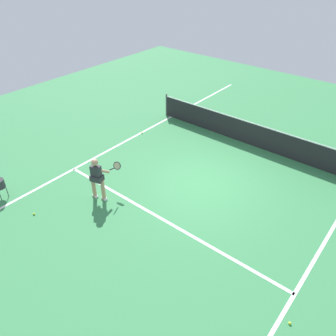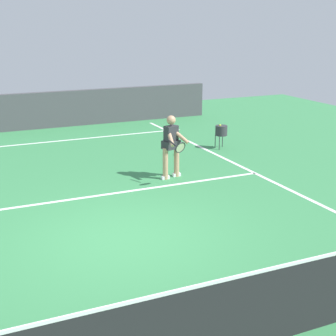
{
  "view_description": "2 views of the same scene",
  "coord_description": "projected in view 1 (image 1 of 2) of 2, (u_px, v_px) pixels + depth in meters",
  "views": [
    {
      "loc": [
        5.15,
        -8.23,
        7.21
      ],
      "look_at": [
        -0.84,
        -0.92,
        0.8
      ],
      "focal_mm": 36.08,
      "sensor_mm": 36.0,
      "label": 1
    },
    {
      "loc": [
        2.62,
        7.79,
        3.75
      ],
      "look_at": [
        -1.23,
        -0.82,
        0.92
      ],
      "focal_mm": 53.29,
      "sensor_mm": 36.0,
      "label": 2
    }
  ],
  "objects": [
    {
      "name": "ground_plane",
      "position": [
        203.0,
        184.0,
        12.02
      ],
      "size": [
        26.84,
        26.84,
        0.0
      ],
      "primitive_type": "plane",
      "color": "#38844C"
    },
    {
      "name": "service_line_marking",
      "position": [
        161.0,
        218.0,
        10.54
      ],
      "size": [
        8.63,
        0.1,
        0.01
      ],
      "primitive_type": "cube",
      "color": "white",
      "rests_on": "ground"
    },
    {
      "name": "sideline_left_marking",
      "position": [
        118.0,
        145.0,
        14.28
      ],
      "size": [
        0.1,
        18.64,
        0.01
      ],
      "primitive_type": "cube",
      "color": "white",
      "rests_on": "ground"
    },
    {
      "name": "sideline_right_marking",
      "position": [
        326.0,
        240.0,
        9.75
      ],
      "size": [
        0.1,
        18.64,
        0.01
      ],
      "primitive_type": "cube",
      "color": "white",
      "rests_on": "ground"
    },
    {
      "name": "court_net",
      "position": [
        252.0,
        134.0,
        14.02
      ],
      "size": [
        9.31,
        0.08,
        1.1
      ],
      "color": "#4C4C51",
      "rests_on": "ground"
    },
    {
      "name": "tennis_player",
      "position": [
        98.0,
        177.0,
        10.9
      ],
      "size": [
        0.66,
        1.07,
        1.55
      ],
      "color": "tan",
      "rests_on": "ground"
    },
    {
      "name": "tennis_ball_near",
      "position": [
        290.0,
        323.0,
        7.62
      ],
      "size": [
        0.07,
        0.07,
        0.07
      ],
      "primitive_type": "sphere",
      "color": "#D1E533",
      "rests_on": "ground"
    },
    {
      "name": "tennis_ball_mid",
      "position": [
        142.0,
        133.0,
        15.13
      ],
      "size": [
        0.07,
        0.07,
        0.07
      ],
      "primitive_type": "sphere",
      "color": "#D1E533",
      "rests_on": "ground"
    },
    {
      "name": "tennis_ball_far",
      "position": [
        34.0,
        214.0,
        10.66
      ],
      "size": [
        0.07,
        0.07,
        0.07
      ],
      "primitive_type": "sphere",
      "color": "#D1E533",
      "rests_on": "ground"
    }
  ]
}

